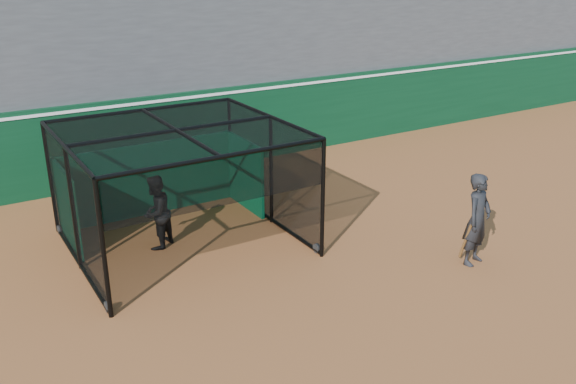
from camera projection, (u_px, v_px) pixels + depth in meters
ground at (292, 300)px, 11.95m from camera, size 120.00×120.00×0.00m
outfield_wall at (143, 136)px, 18.26m from camera, size 50.00×0.50×2.50m
grandstand at (97, 17)px, 20.13m from camera, size 50.00×7.85×8.95m
batting_cage at (180, 189)px, 13.89m from camera, size 4.87×4.60×2.74m
batter at (156, 212)px, 13.87m from camera, size 1.07×1.04×1.74m
on_deck_player at (477, 220)px, 13.09m from camera, size 0.86×0.69×2.06m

